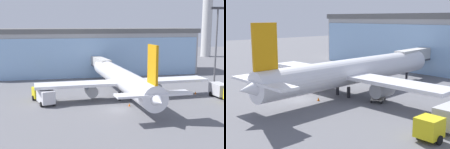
# 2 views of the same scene
# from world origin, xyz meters

# --- Properties ---
(ground) EXTENTS (240.00, 240.00, 0.00)m
(ground) POSITION_xyz_m (0.00, 0.00, 0.00)
(ground) COLOR slate
(terminal_building) EXTENTS (60.30, 14.55, 12.46)m
(terminal_building) POSITION_xyz_m (-0.00, 37.57, 6.23)
(terminal_building) COLOR #A6A6A6
(terminal_building) RESTS_ON ground
(jet_bridge) EXTENTS (3.78, 15.02, 5.62)m
(jet_bridge) POSITION_xyz_m (1.29, 27.74, 4.25)
(jet_bridge) COLOR beige
(jet_bridge) RESTS_ON ground
(control_tower) EXTENTS (6.89, 6.89, 37.01)m
(control_tower) POSITION_xyz_m (54.21, 71.30, 21.29)
(control_tower) COLOR #B3B3B3
(control_tower) RESTS_ON ground
(apron_light_mast) EXTENTS (3.20, 0.40, 17.26)m
(apron_light_mast) POSITION_xyz_m (23.93, 11.90, 10.34)
(apron_light_mast) COLOR #59595E
(apron_light_mast) RESTS_ON ground
(airplane) EXTENTS (32.49, 37.89, 10.99)m
(airplane) POSITION_xyz_m (2.60, 7.99, 3.47)
(airplane) COLOR silver
(airplane) RESTS_ON ground
(catering_truck) EXTENTS (4.20, 7.62, 2.65)m
(catering_truck) POSITION_xyz_m (-12.02, 6.67, 1.47)
(catering_truck) COLOR yellow
(catering_truck) RESTS_ON ground
(fuel_truck) EXTENTS (2.60, 7.33, 2.65)m
(fuel_truck) POSITION_xyz_m (20.63, 2.98, 1.47)
(fuel_truck) COLOR yellow
(fuel_truck) RESTS_ON ground
(baggage_cart) EXTENTS (2.72, 3.22, 1.50)m
(baggage_cart) POSITION_xyz_m (8.17, 7.52, 0.50)
(baggage_cart) COLOR #9E998C
(baggage_cart) RESTS_ON ground
(safety_cone_nose) EXTENTS (0.36, 0.36, 0.55)m
(safety_cone_nose) POSITION_xyz_m (2.22, 1.56, 0.28)
(safety_cone_nose) COLOR orange
(safety_cone_nose) RESTS_ON ground
(safety_cone_wingtip) EXTENTS (0.36, 0.36, 0.55)m
(safety_cone_wingtip) POSITION_xyz_m (17.46, 7.64, 0.28)
(safety_cone_wingtip) COLOR orange
(safety_cone_wingtip) RESTS_ON ground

